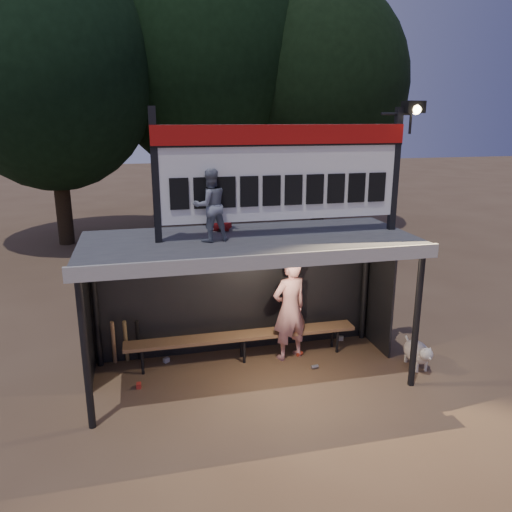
# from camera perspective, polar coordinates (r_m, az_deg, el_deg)

# --- Properties ---
(ground) EXTENTS (80.00, 80.00, 0.00)m
(ground) POSITION_cam_1_polar(r_m,az_deg,el_deg) (8.40, -0.72, -13.40)
(ground) COLOR brown
(ground) RESTS_ON ground
(player) EXTENTS (0.77, 0.62, 1.83)m
(player) POSITION_cam_1_polar(r_m,az_deg,el_deg) (8.59, 3.86, -6.03)
(player) COLOR white
(player) RESTS_ON ground
(child_a) EXTENTS (0.59, 0.50, 1.05)m
(child_a) POSITION_cam_1_polar(r_m,az_deg,el_deg) (7.23, -5.25, 5.77)
(child_a) COLOR gray
(child_a) RESTS_ON dugout_shelter
(child_b) EXTENTS (0.52, 0.42, 0.92)m
(child_b) POSITION_cam_1_polar(r_m,az_deg,el_deg) (7.94, -4.03, 6.20)
(child_b) COLOR #AE1B1A
(child_b) RESTS_ON dugout_shelter
(dugout_shelter) EXTENTS (5.10, 2.08, 2.32)m
(dugout_shelter) POSITION_cam_1_polar(r_m,az_deg,el_deg) (7.91, -1.15, -0.76)
(dugout_shelter) COLOR #3E3E41
(dugout_shelter) RESTS_ON ground
(scoreboard_assembly) EXTENTS (4.10, 0.27, 1.99)m
(scoreboard_assembly) POSITION_cam_1_polar(r_m,az_deg,el_deg) (7.52, 3.43, 9.86)
(scoreboard_assembly) COLOR black
(scoreboard_assembly) RESTS_ON dugout_shelter
(bench) EXTENTS (4.00, 0.35, 0.48)m
(bench) POSITION_cam_1_polar(r_m,az_deg,el_deg) (8.68, -1.53, -9.18)
(bench) COLOR #8A6341
(bench) RESTS_ON ground
(tree_left) EXTENTS (6.46, 6.46, 9.27)m
(tree_left) POSITION_cam_1_polar(r_m,az_deg,el_deg) (17.40, -22.57, 19.23)
(tree_left) COLOR #2E2114
(tree_left) RESTS_ON ground
(tree_mid) EXTENTS (7.22, 7.22, 10.36)m
(tree_mid) POSITION_cam_1_polar(r_m,az_deg,el_deg) (18.97, -5.83, 21.85)
(tree_mid) COLOR black
(tree_mid) RESTS_ON ground
(tree_right) EXTENTS (6.08, 6.08, 8.72)m
(tree_right) POSITION_cam_1_polar(r_m,az_deg,el_deg) (18.90, 7.50, 18.85)
(tree_right) COLOR #2F2015
(tree_right) RESTS_ON ground
(dog) EXTENTS (0.36, 0.81, 0.49)m
(dog) POSITION_cam_1_polar(r_m,az_deg,el_deg) (8.91, 18.00, -10.42)
(dog) COLOR silver
(dog) RESTS_ON ground
(bats) EXTENTS (0.48, 0.33, 0.84)m
(bats) POSITION_cam_1_polar(r_m,az_deg,el_deg) (8.79, -14.64, -9.43)
(bats) COLOR #9D7049
(bats) RESTS_ON ground
(litter) EXTENTS (3.83, 1.02, 0.08)m
(litter) POSITION_cam_1_polar(r_m,az_deg,el_deg) (8.77, -0.18, -11.79)
(litter) COLOR red
(litter) RESTS_ON ground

